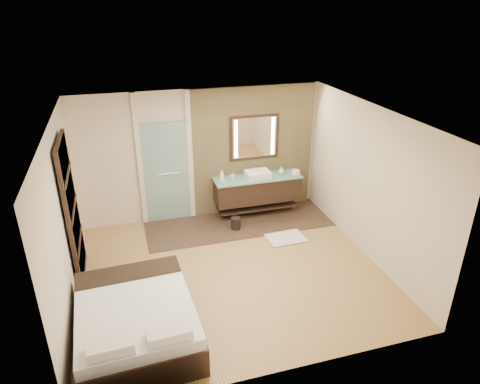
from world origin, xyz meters
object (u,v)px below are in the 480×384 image
object	(u,v)px
vanity	(257,189)
mirror_unit	(254,137)
bed	(136,321)
waste_bin	(236,223)

from	to	relation	value
vanity	mirror_unit	world-z (taller)	mirror_unit
bed	waste_bin	bearing A→B (deg)	47.68
waste_bin	mirror_unit	bearing A→B (deg)	50.71
mirror_unit	waste_bin	size ratio (longest dim) A/B	4.26
mirror_unit	waste_bin	xyz separation A→B (m)	(-0.62, -0.76, -1.53)
mirror_unit	bed	distance (m)	4.51
mirror_unit	waste_bin	distance (m)	1.81
mirror_unit	waste_bin	world-z (taller)	mirror_unit
vanity	waste_bin	xyz separation A→B (m)	(-0.62, -0.52, -0.46)
bed	waste_bin	xyz separation A→B (m)	(2.13, 2.56, -0.18)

